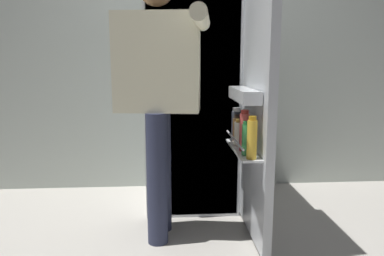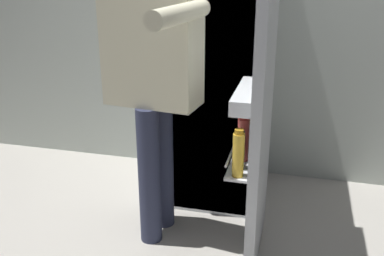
# 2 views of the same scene
# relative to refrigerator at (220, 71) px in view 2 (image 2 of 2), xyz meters

# --- Properties ---
(ground_plane) EXTENTS (6.19, 6.19, 0.00)m
(ground_plane) POSITION_rel_refrigerator_xyz_m (-0.02, -0.53, -0.84)
(ground_plane) COLOR #B7B2A8
(refrigerator) EXTENTS (0.69, 1.28, 1.69)m
(refrigerator) POSITION_rel_refrigerator_xyz_m (0.00, 0.00, 0.00)
(refrigerator) COLOR silver
(refrigerator) RESTS_ON ground_plane
(person) EXTENTS (0.55, 0.81, 1.56)m
(person) POSITION_rel_refrigerator_xyz_m (-0.24, -0.53, 0.10)
(person) COLOR #2D334C
(person) RESTS_ON ground_plane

